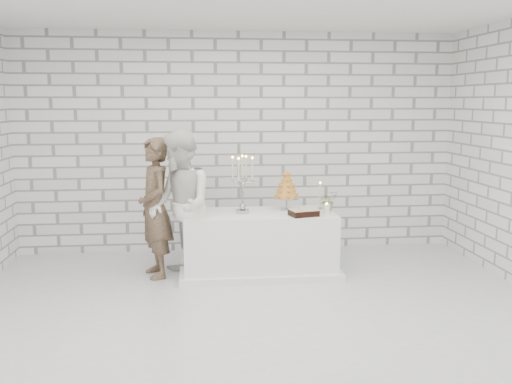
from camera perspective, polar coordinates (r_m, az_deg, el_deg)
name	(u,v)px	position (r m, az deg, el deg)	size (l,w,h in m)	color
ground	(259,315)	(5.61, 0.29, -12.42)	(6.00, 5.00, 0.01)	silver
wall_back	(239,143)	(7.72, -1.77, 5.01)	(6.00, 0.01, 3.00)	white
wall_front	(315,218)	(2.80, 6.02, -2.61)	(6.00, 0.01, 3.00)	white
cake_table	(259,243)	(6.79, 0.34, -5.21)	(1.80, 0.80, 0.75)	white
groom	(155,208)	(6.68, -10.26, -1.61)	(0.60, 0.40, 1.66)	#3E2D20
bride	(180,207)	(6.45, -7.76, -1.48)	(0.86, 0.67, 1.76)	white
candelabra	(242,184)	(6.61, -1.39, 0.79)	(0.28, 0.28, 0.70)	#A0A0AA
croquembouche	(287,190)	(6.85, 3.13, 0.20)	(0.32, 0.32, 0.49)	#B36E20
chocolate_cake	(304,212)	(6.53, 4.89, -2.09)	(0.31, 0.22, 0.08)	black
pillar_candle	(327,209)	(6.65, 7.21, -1.76)	(0.08, 0.08, 0.12)	white
extra_taper	(320,196)	(6.94, 6.55, -0.44)	(0.06, 0.06, 0.32)	beige
flowers	(328,201)	(6.86, 7.37, -0.87)	(0.22, 0.19, 0.25)	#495E30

